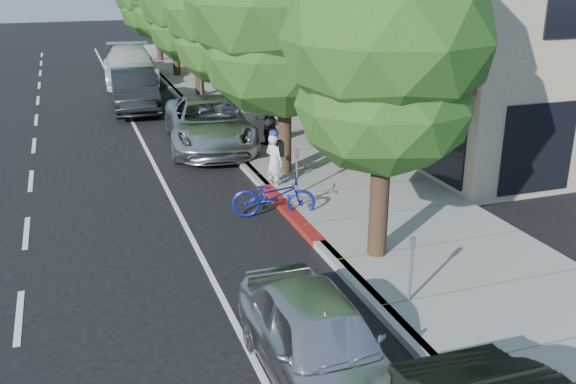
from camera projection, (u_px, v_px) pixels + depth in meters
name	position (u px, v px, depth m)	size (l,w,h in m)	color
ground	(304.00, 230.00, 15.17)	(120.00, 120.00, 0.00)	black
sidewalk	(285.00, 136.00, 22.96)	(4.60, 56.00, 0.15)	gray
curb	(223.00, 142.00, 22.25)	(0.30, 56.00, 0.15)	#9E998E
curb_red_segment	(290.00, 212.00, 16.03)	(0.32, 4.00, 0.15)	maroon
storefront_building	(356.00, 12.00, 32.94)	(10.00, 36.00, 7.00)	#BCAC90
street_tree_0	(387.00, 44.00, 12.14)	(4.16, 4.16, 7.23)	black
street_tree_1	(284.00, 5.00, 17.34)	(5.49, 5.49, 8.08)	black
street_tree_2	(230.00, 9.00, 22.84)	(4.87, 4.87, 7.25)	black
street_tree_3	(196.00, 0.00, 28.17)	(5.08, 5.08, 7.31)	black
cyclist	(274.00, 162.00, 17.64)	(0.58, 0.38, 1.58)	silver
bicycle	(273.00, 196.00, 15.81)	(0.72, 2.07, 1.09)	navy
silver_suv	(209.00, 123.00, 21.68)	(2.72, 5.91, 1.64)	#B6B6BB
dark_sedan	(135.00, 90.00, 27.07)	(1.80, 5.16, 1.70)	black
white_pickup	(130.00, 65.00, 32.98)	(2.61, 6.41, 1.86)	silver
dark_suv_far	(128.00, 60.00, 35.10)	(2.10, 5.21, 1.78)	black
near_car_a	(319.00, 341.00, 9.48)	(1.65, 4.11, 1.40)	silver
pedestrian	(267.00, 119.00, 21.49)	(0.84, 0.65, 1.73)	black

